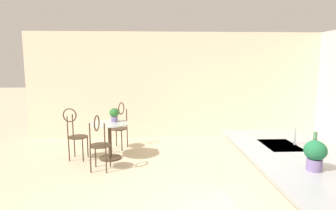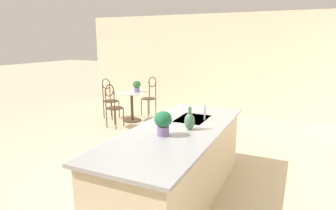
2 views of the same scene
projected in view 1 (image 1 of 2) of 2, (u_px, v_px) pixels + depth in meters
The scene contains 10 objects.
wall_left_window at pixel (181, 86), 7.44m from camera, with size 0.12×7.80×2.70m, color beige.
kitchen_island at pixel (300, 200), 3.11m from camera, with size 2.80×1.06×0.92m.
bistro_table at pixel (110, 137), 5.81m from camera, with size 0.80×0.80×0.74m.
chair_near_window at pixel (120, 123), 6.54m from camera, with size 0.52×0.49×1.04m.
chair_by_island at pixel (99, 140), 5.11m from camera, with size 0.50×0.42×1.04m.
chair_toward_desk at pixel (75, 131), 5.76m from camera, with size 0.42×0.50×1.04m.
sink_faucet at pixel (295, 136), 3.58m from camera, with size 0.02×0.02×0.22m, color #B2B5BA.
potted_plant_on_table at pixel (114, 114), 5.86m from camera, with size 0.20×0.20×0.28m.
potted_plant_counter_near at pixel (315, 153), 2.72m from camera, with size 0.21×0.21×0.29m.
vase_on_counter at pixel (314, 148), 3.08m from camera, with size 0.13×0.13×0.29m.
Camera 1 is at (3.14, -0.72, 1.93)m, focal length 30.84 mm.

